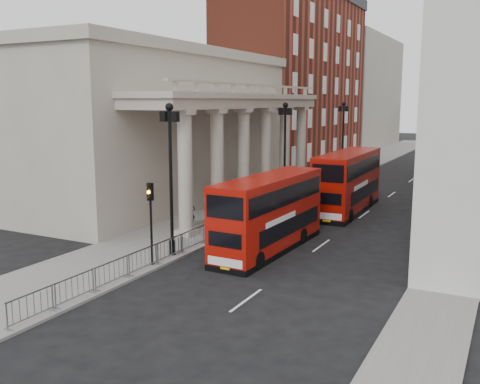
{
  "coord_description": "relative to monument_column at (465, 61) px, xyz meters",
  "views": [
    {
      "loc": [
        15.9,
        -19.72,
        8.53
      ],
      "look_at": [
        0.77,
        9.51,
        2.92
      ],
      "focal_mm": 40.0,
      "sensor_mm": 36.0,
      "label": 1
    }
  ],
  "objects": [
    {
      "name": "ground",
      "position": [
        -6.0,
        -92.0,
        -15.98
      ],
      "size": [
        260.0,
        260.0,
        0.0
      ],
      "primitive_type": "plane",
      "color": "black",
      "rests_on": "ground"
    },
    {
      "name": "sidewalk_west",
      "position": [
        -9.0,
        -62.0,
        -15.92
      ],
      "size": [
        6.0,
        140.0,
        0.12
      ],
      "primitive_type": "cube",
      "color": "slate",
      "rests_on": "ground"
    },
    {
      "name": "sidewalk_east",
      "position": [
        7.5,
        -62.0,
        -15.92
      ],
      "size": [
        3.0,
        140.0,
        0.12
      ],
      "primitive_type": "cube",
      "color": "slate",
      "rests_on": "ground"
    },
    {
      "name": "kerb",
      "position": [
        -6.05,
        -62.0,
        -15.91
      ],
      "size": [
        0.2,
        140.0,
        0.14
      ],
      "primitive_type": "cube",
      "color": "slate",
      "rests_on": "ground"
    },
    {
      "name": "portico_building",
      "position": [
        -16.5,
        -74.0,
        -9.98
      ],
      "size": [
        9.0,
        28.0,
        12.0
      ],
      "primitive_type": "cube",
      "color": "#A49A89",
      "rests_on": "ground"
    },
    {
      "name": "brick_building",
      "position": [
        -16.5,
        -44.0,
        -4.98
      ],
      "size": [
        9.0,
        32.0,
        22.0
      ],
      "primitive_type": "cube",
      "color": "maroon",
      "rests_on": "ground"
    },
    {
      "name": "west_building_far",
      "position": [
        -16.5,
        -12.0,
        -5.98
      ],
      "size": [
        9.0,
        30.0,
        20.0
      ],
      "primitive_type": "cube",
      "color": "#A49A89",
      "rests_on": "ground"
    },
    {
      "name": "monument_column",
      "position": [
        0.0,
        0.0,
        0.0
      ],
      "size": [
        8.0,
        8.0,
        54.2
      ],
      "color": "#60605E",
      "rests_on": "ground"
    },
    {
      "name": "lamp_post_south",
      "position": [
        -6.6,
        -88.0,
        -11.07
      ],
      "size": [
        1.05,
        0.44,
        8.32
      ],
      "color": "black",
      "rests_on": "sidewalk_west"
    },
    {
      "name": "lamp_post_mid",
      "position": [
        -6.6,
        -72.0,
        -11.07
      ],
      "size": [
        1.05,
        0.44,
        8.32
      ],
      "color": "black",
      "rests_on": "sidewalk_west"
    },
    {
      "name": "lamp_post_north",
      "position": [
        -6.6,
        -56.0,
        -11.07
      ],
      "size": [
        1.05,
        0.44,
        8.32
      ],
      "color": "black",
      "rests_on": "sidewalk_west"
    },
    {
      "name": "traffic_light",
      "position": [
        -6.5,
        -90.02,
        -12.88
      ],
      "size": [
        0.28,
        0.33,
        4.3
      ],
      "color": "black",
      "rests_on": "sidewalk_west"
    },
    {
      "name": "crowd_barriers",
      "position": [
        -6.35,
        -89.78,
        -15.31
      ],
      "size": [
        0.5,
        18.75,
        1.1
      ],
      "color": "gray",
      "rests_on": "sidewalk_west"
    },
    {
      "name": "bus_near",
      "position": [
        -2.37,
        -84.36,
        -13.72
      ],
      "size": [
        2.73,
        10.09,
        4.32
      ],
      "rotation": [
        0.0,
        0.0,
        -0.03
      ],
      "color": "#A31007",
      "rests_on": "ground"
    },
    {
      "name": "bus_far",
      "position": [
        -1.49,
        -71.46,
        -13.55
      ],
      "size": [
        2.79,
        10.8,
        4.64
      ],
      "rotation": [
        0.0,
        0.0,
        0.02
      ],
      "color": "#9B0F07",
      "rests_on": "ground"
    },
    {
      "name": "pedestrian_a",
      "position": [
        -9.39,
        -81.78,
        -14.96
      ],
      "size": [
        0.79,
        0.72,
        1.81
      ],
      "primitive_type": "imported",
      "rotation": [
        0.0,
        0.0,
        0.57
      ],
      "color": "black",
      "rests_on": "sidewalk_west"
    },
    {
      "name": "pedestrian_b",
      "position": [
        -11.05,
        -74.21,
        -15.08
      ],
      "size": [
        0.88,
        0.75,
        1.56
      ],
      "primitive_type": "imported",
      "rotation": [
        0.0,
        0.0,
        3.38
      ],
      "color": "black",
      "rests_on": "sidewalk_west"
    },
    {
      "name": "pedestrian_c",
      "position": [
        -9.14,
        -70.76,
        -15.01
      ],
      "size": [
        0.99,
        0.86,
        1.71
      ],
      "primitive_type": "imported",
      "rotation": [
        0.0,
        0.0,
        5.83
      ],
      "color": "black",
      "rests_on": "sidewalk_west"
    }
  ]
}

